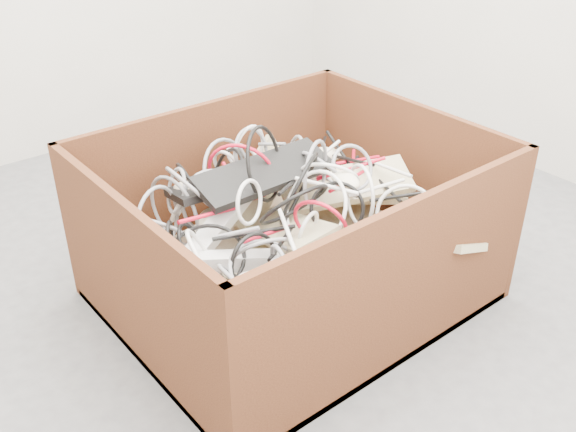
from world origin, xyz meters
TOP-DOWN VIEW (x-y plane):
  - ground at (0.00, 0.00)m, footprint 3.00×3.00m
  - cardboard_box at (-0.03, -0.14)m, footprint 1.14×0.95m
  - keyboard_pile at (0.00, -0.13)m, footprint 1.12×0.90m
  - mice_scatter at (-0.01, -0.17)m, footprint 0.72×0.66m
  - power_strip_left at (-0.26, -0.10)m, footprint 0.33×0.18m
  - power_strip_right at (-0.32, -0.26)m, footprint 0.31×0.17m
  - vga_plug at (0.27, -0.11)m, footprint 0.06×0.06m
  - cable_tangle at (-0.14, -0.14)m, footprint 1.01×0.78m

SIDE VIEW (x-z plane):
  - ground at x=0.00m, z-range 0.00..0.00m
  - cardboard_box at x=-0.03m, z-range -0.14..0.43m
  - keyboard_pile at x=0.00m, z-range 0.11..0.47m
  - power_strip_right at x=-0.32m, z-range 0.28..0.38m
  - vga_plug at x=0.27m, z-range 0.32..0.35m
  - power_strip_left at x=-0.26m, z-range 0.29..0.42m
  - mice_scatter at x=-0.01m, z-range 0.25..0.46m
  - cable_tangle at x=-0.14m, z-range 0.18..0.60m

